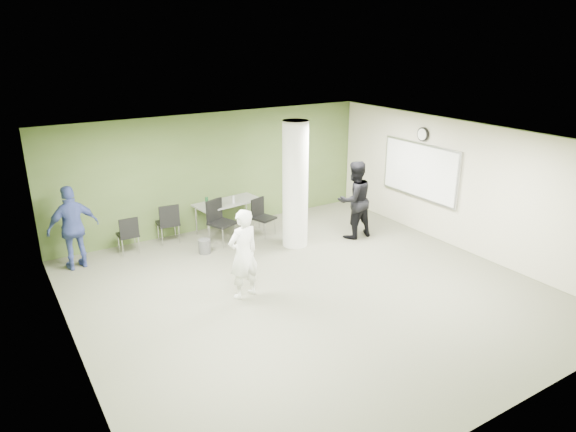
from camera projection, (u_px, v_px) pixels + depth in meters
floor at (308, 291)px, 9.51m from camera, size 8.00×8.00×0.00m
ceiling at (310, 141)px, 8.58m from camera, size 8.00×8.00×0.00m
wall_back at (215, 171)px, 12.25m from camera, size 8.00×2.80×0.02m
wall_left at (68, 272)px, 7.06m from camera, size 0.02×8.00×2.80m
wall_right_cream at (463, 186)px, 11.04m from camera, size 0.02×8.00×2.80m
column at (295, 185)px, 11.15m from camera, size 0.56×0.56×2.80m
whiteboard at (420, 171)px, 11.92m from camera, size 0.05×2.30×1.30m
wall_clock at (423, 134)px, 11.64m from camera, size 0.06×0.32×0.32m
folding_table at (227, 204)px, 12.15m from camera, size 1.66×0.88×1.00m
wastebasket at (205, 246)px, 11.11m from camera, size 0.27×0.27×0.31m
chair_back_left at (128, 232)px, 10.97m from camera, size 0.43×0.43×0.84m
chair_back_right at (169, 221)px, 11.50m from camera, size 0.51×0.51×0.94m
chair_table_left at (219, 218)px, 11.53m from camera, size 0.65×0.65×1.01m
chair_table_right at (261, 214)px, 12.02m from camera, size 0.56×0.56×0.88m
woman_white at (243, 254)px, 9.04m from camera, size 0.66×0.49×1.66m
man_black at (354, 200)px, 11.77m from camera, size 0.89×0.70×1.81m
man_blue at (73, 228)px, 10.19m from camera, size 1.06×0.56×1.73m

